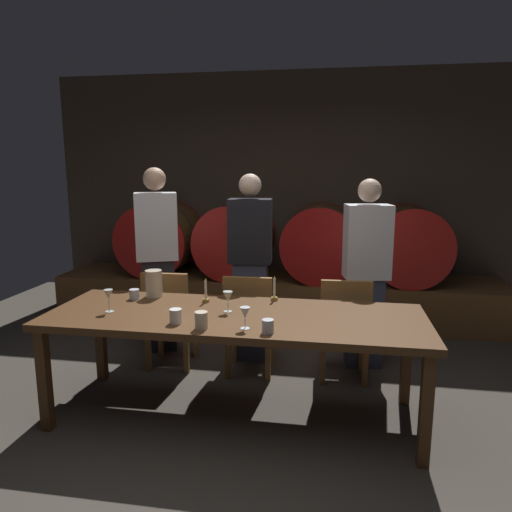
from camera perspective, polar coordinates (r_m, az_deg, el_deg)
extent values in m
plane|color=#3F3A33|center=(3.31, -3.23, -21.23)|extent=(7.39, 7.39, 0.00)
cube|color=#473A2D|center=(5.91, 3.31, 7.66)|extent=(5.68, 0.24, 2.87)
cube|color=brown|center=(5.56, 2.57, -4.96)|extent=(5.11, 0.90, 0.49)
cylinder|color=brown|center=(5.76, -11.48, 2.14)|extent=(0.84, 0.74, 0.84)
cylinder|color=#9E1411|center=(5.40, -12.92, 1.53)|extent=(0.85, 0.03, 0.85)
cylinder|color=#9E1411|center=(6.11, -10.20, 2.69)|extent=(0.85, 0.03, 0.85)
cylinder|color=#2D2D33|center=(5.76, -11.48, 2.14)|extent=(0.84, 0.04, 0.84)
cylinder|color=#513319|center=(5.50, -2.48, 1.95)|extent=(0.84, 0.74, 0.84)
cylinder|color=#B21C16|center=(5.12, -3.36, 1.29)|extent=(0.85, 0.03, 0.85)
cylinder|color=#B21C16|center=(5.87, -1.70, 2.52)|extent=(0.85, 0.03, 0.85)
cylinder|color=#2D2D33|center=(5.50, -2.48, 1.95)|extent=(0.84, 0.04, 0.84)
cylinder|color=brown|center=(5.38, 7.81, 1.67)|extent=(0.84, 0.74, 0.84)
cylinder|color=#9E1411|center=(5.00, 7.68, 0.98)|extent=(0.85, 0.03, 0.85)
cylinder|color=#9E1411|center=(5.76, 7.93, 2.27)|extent=(0.85, 0.03, 0.85)
cylinder|color=#2D2D33|center=(5.38, 7.81, 1.67)|extent=(0.84, 0.04, 0.84)
cylinder|color=#513319|center=(5.44, 17.90, 1.35)|extent=(0.84, 0.74, 0.84)
cylinder|color=#B21C16|center=(5.07, 18.52, 0.64)|extent=(0.85, 0.03, 0.85)
cylinder|color=#B21C16|center=(5.82, 17.36, 1.96)|extent=(0.85, 0.03, 0.85)
cylinder|color=#2D2D33|center=(5.44, 17.90, 1.35)|extent=(0.84, 0.04, 0.84)
cube|color=#4C2D16|center=(3.27, -2.59, -7.43)|extent=(2.59, 0.89, 0.05)
cube|color=#4C2D16|center=(3.53, -24.27, -13.59)|extent=(0.07, 0.07, 0.71)
cube|color=#4C2D16|center=(3.05, 19.91, -17.25)|extent=(0.07, 0.07, 0.71)
cube|color=#4C2D16|center=(4.14, -18.32, -9.54)|extent=(0.07, 0.07, 0.71)
cube|color=#4C2D16|center=(3.74, 17.78, -11.74)|extent=(0.07, 0.07, 0.71)
cube|color=brown|center=(4.27, -10.15, -7.30)|extent=(0.42, 0.42, 0.04)
cube|color=brown|center=(4.04, -11.01, -4.97)|extent=(0.40, 0.06, 0.42)
cube|color=brown|center=(4.45, -7.28, -9.58)|extent=(0.05, 0.05, 0.42)
cube|color=brown|center=(4.55, -11.49, -9.28)|extent=(0.05, 0.05, 0.42)
cube|color=brown|center=(4.15, -8.46, -11.18)|extent=(0.05, 0.05, 0.42)
cube|color=brown|center=(4.25, -12.96, -10.81)|extent=(0.05, 0.05, 0.42)
cube|color=brown|center=(4.07, -0.68, -8.04)|extent=(0.42, 0.42, 0.04)
cube|color=brown|center=(3.83, -1.05, -5.65)|extent=(0.40, 0.06, 0.42)
cube|color=brown|center=(4.29, 1.93, -10.31)|extent=(0.05, 0.05, 0.42)
cube|color=brown|center=(4.33, -2.62, -10.11)|extent=(0.05, 0.05, 0.42)
cube|color=brown|center=(3.97, 1.47, -12.07)|extent=(0.05, 0.05, 0.42)
cube|color=brown|center=(4.02, -3.46, -11.81)|extent=(0.05, 0.05, 0.42)
cube|color=brown|center=(4.03, 10.60, -8.44)|extent=(0.41, 0.41, 0.04)
cube|color=brown|center=(3.78, 10.87, -6.05)|extent=(0.40, 0.05, 0.42)
cube|color=brown|center=(4.28, 12.69, -10.64)|extent=(0.05, 0.05, 0.42)
cube|color=brown|center=(4.26, 8.05, -10.58)|extent=(0.05, 0.05, 0.42)
cube|color=brown|center=(3.96, 13.13, -12.42)|extent=(0.05, 0.05, 0.42)
cube|color=brown|center=(3.94, 8.09, -12.37)|extent=(0.05, 0.05, 0.42)
cube|color=black|center=(4.63, -11.63, -5.82)|extent=(0.35, 0.30, 0.89)
cube|color=silver|center=(4.48, -12.00, 3.53)|extent=(0.44, 0.36, 0.62)
sphere|color=#D8A884|center=(4.45, -12.22, 9.12)|extent=(0.21, 0.21, 0.21)
cube|color=#33384C|center=(4.34, -0.68, -6.63)|extent=(0.31, 0.22, 0.91)
cube|color=black|center=(4.17, -0.71, 3.08)|extent=(0.40, 0.27, 0.56)
sphere|color=beige|center=(4.14, -0.72, 8.59)|extent=(0.20, 0.20, 0.20)
cube|color=#33384C|center=(4.31, 12.94, -7.78)|extent=(0.33, 0.25, 0.80)
cube|color=silver|center=(4.14, 13.36, 1.71)|extent=(0.42, 0.30, 0.63)
sphere|color=beige|center=(4.09, 13.62, 7.73)|extent=(0.20, 0.20, 0.20)
cylinder|color=olive|center=(3.54, -6.09, -5.38)|extent=(0.05, 0.05, 0.02)
cylinder|color=#EDE5CC|center=(3.52, -6.12, -4.11)|extent=(0.02, 0.02, 0.14)
cone|color=yellow|center=(3.50, -6.15, -2.82)|extent=(0.01, 0.01, 0.02)
cylinder|color=olive|center=(3.57, 2.24, -5.20)|extent=(0.05, 0.05, 0.02)
cylinder|color=#EDE5CC|center=(3.55, 2.25, -3.89)|extent=(0.02, 0.02, 0.14)
cone|color=yellow|center=(3.53, 2.26, -2.57)|extent=(0.01, 0.01, 0.02)
cylinder|color=beige|center=(3.73, -12.29, -3.27)|extent=(0.13, 0.13, 0.21)
cylinder|color=silver|center=(3.45, -17.33, -6.45)|extent=(0.06, 0.06, 0.00)
cylinder|color=silver|center=(3.44, -17.38, -5.75)|extent=(0.01, 0.01, 0.08)
cone|color=silver|center=(3.42, -17.45, -4.50)|extent=(0.06, 0.06, 0.07)
cylinder|color=silver|center=(3.30, -3.41, -6.74)|extent=(0.06, 0.06, 0.00)
cylinder|color=silver|center=(3.29, -3.42, -6.17)|extent=(0.01, 0.01, 0.06)
cone|color=silver|center=(3.27, -3.44, -4.97)|extent=(0.07, 0.07, 0.08)
cylinder|color=white|center=(2.97, -1.33, -8.77)|extent=(0.06, 0.06, 0.00)
cylinder|color=white|center=(2.96, -1.33, -8.17)|extent=(0.01, 0.01, 0.06)
cone|color=white|center=(2.93, -1.34, -6.91)|extent=(0.06, 0.06, 0.07)
cylinder|color=silver|center=(3.71, -14.53, -4.50)|extent=(0.07, 0.07, 0.08)
cylinder|color=white|center=(3.10, -9.72, -7.20)|extent=(0.08, 0.08, 0.09)
cylinder|color=beige|center=(2.97, -6.65, -7.75)|extent=(0.08, 0.08, 0.11)
cylinder|color=silver|center=(2.88, 1.45, -8.52)|extent=(0.07, 0.07, 0.08)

